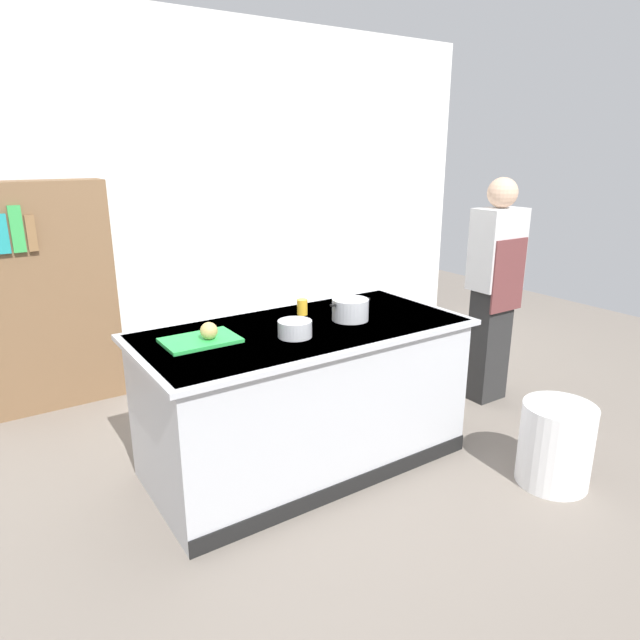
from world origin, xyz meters
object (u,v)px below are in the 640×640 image
object	(u,v)px
onion	(209,331)
juice_cup	(302,307)
trash_bin	(556,444)
person_chef	(494,287)
bookshelf	(36,299)
mixing_bowl	(295,329)
stock_pot	(350,309)

from	to	relation	value
onion	juice_cup	xyz separation A→B (m)	(0.71, 0.18, -0.02)
trash_bin	juice_cup	bearing A→B (deg)	128.06
person_chef	bookshelf	distance (m)	3.42
person_chef	trash_bin	bearing A→B (deg)	138.99
onion	trash_bin	distance (m)	2.12
juice_cup	bookshelf	distance (m)	2.07
trash_bin	mixing_bowl	bearing A→B (deg)	144.17
bookshelf	mixing_bowl	bearing A→B (deg)	-60.96
juice_cup	bookshelf	bearing A→B (deg)	130.26
trash_bin	person_chef	distance (m)	1.37
onion	stock_pot	size ratio (longest dim) A/B	0.33
trash_bin	bookshelf	distance (m)	3.69
onion	mixing_bowl	distance (m)	0.47
onion	trash_bin	bearing A→B (deg)	-32.43
trash_bin	bookshelf	world-z (taller)	bookshelf
onion	mixing_bowl	world-z (taller)	onion
trash_bin	bookshelf	xyz separation A→B (m)	(-2.31, 2.82, 0.60)
bookshelf	trash_bin	bearing A→B (deg)	-50.69
person_chef	juice_cup	bearing A→B (deg)	71.97
onion	juice_cup	size ratio (longest dim) A/B	0.96
mixing_bowl	bookshelf	bearing A→B (deg)	119.04
stock_pot	trash_bin	bearing A→B (deg)	-51.41
stock_pot	trash_bin	xyz separation A→B (m)	(0.79, -0.98, -0.72)
mixing_bowl	juice_cup	distance (m)	0.44
stock_pot	juice_cup	xyz separation A→B (m)	(-0.19, 0.26, -0.02)
bookshelf	juice_cup	bearing A→B (deg)	-49.74
person_chef	mixing_bowl	bearing A→B (deg)	83.81
onion	juice_cup	bearing A→B (deg)	13.97
stock_pot	onion	bearing A→B (deg)	174.67
mixing_bowl	person_chef	world-z (taller)	person_chef
stock_pot	mixing_bowl	distance (m)	0.46
mixing_bowl	trash_bin	size ratio (longest dim) A/B	0.39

